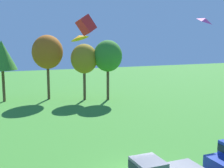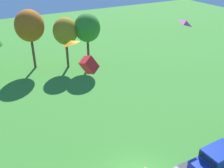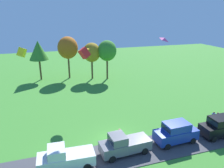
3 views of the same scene
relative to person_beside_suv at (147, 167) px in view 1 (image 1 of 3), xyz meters
name	(u,v)px [view 1 (image 1 of 3)]	position (x,y,z in m)	size (l,w,h in m)	color
person_beside_suv	(147,167)	(0.00, 0.00, 0.00)	(0.36, 0.24, 1.71)	#2D334C
tree_left_of_center	(2,55)	(-7.55, 26.56, 5.15)	(3.76, 3.76, 7.95)	brown
tree_lone_near	(47,52)	(-1.83, 26.01, 5.47)	(4.09, 4.09, 8.63)	brown
tree_center_back	(84,59)	(2.64, 23.97, 4.61)	(3.54, 3.54, 7.47)	brown
tree_right_of_center	(108,56)	(5.59, 22.93, 4.98)	(3.77, 3.77, 7.96)	brown
kite_box_trailing_tail	(86,25)	(-2.82, 3.03, 8.45)	(0.71, 0.71, 1.00)	red
kite_diamond_high_left	(205,20)	(8.60, 6.60, 9.06)	(0.90, 1.07, 0.30)	#EA4C9E
kite_delta_near_flag	(79,37)	(-1.42, 10.27, 7.63)	(1.57, 1.57, 0.32)	orange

